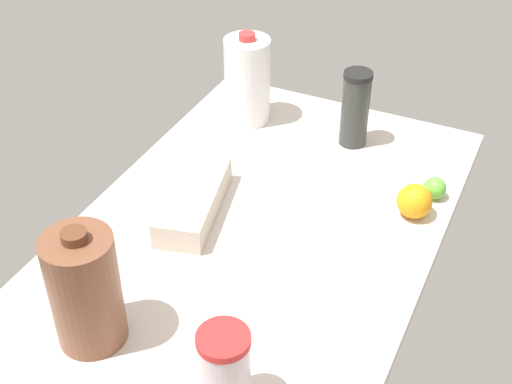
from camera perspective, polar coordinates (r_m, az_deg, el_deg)
name	(u,v)px	position (r cm, az deg, el deg)	size (l,w,h in cm)	color
countertop	(256,233)	(158.13, 0.00, -3.32)	(120.00, 76.00, 3.00)	beige
egg_carton	(193,201)	(160.43, -5.02, -0.68)	(28.48, 10.90, 6.25)	beige
shaker_bottle	(355,108)	(181.41, 7.94, 6.64)	(7.28, 7.28, 20.16)	#323532
milk_jug	(247,80)	(189.31, -0.70, 8.94)	(12.11, 12.11, 24.94)	white
chocolate_milk_jug	(85,290)	(129.93, -13.52, -7.63)	(12.77, 12.77, 25.10)	brown
tumbler_cup	(225,371)	(118.82, -2.53, -14.14)	(8.79, 8.79, 16.85)	beige
lime_by_jug	(435,188)	(169.41, 14.11, 0.30)	(5.29, 5.29, 5.29)	#60BA3B
orange_loose	(414,201)	(162.16, 12.56, -0.72)	(7.93, 7.93, 7.93)	orange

